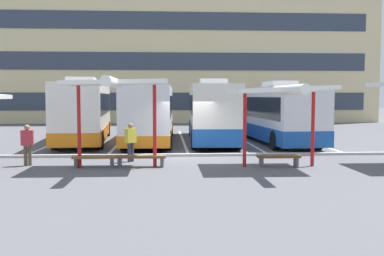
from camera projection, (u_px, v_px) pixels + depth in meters
ground_plane at (189, 156)px, 19.77m from camera, size 160.00×160.00×0.00m
terminal_building at (175, 48)px, 48.57m from camera, size 42.57×10.44×18.98m
coach_bus_0 at (85, 112)px, 25.89m from camera, size 3.44×10.84×3.81m
coach_bus_1 at (151, 113)px, 25.98m from camera, size 2.84×11.47×3.68m
coach_bus_2 at (211, 113)px, 26.35m from camera, size 3.00×11.66×3.73m
coach_bus_3 at (271, 114)px, 26.39m from camera, size 3.17×12.23×3.61m
lane_stripe_0 at (59, 141)px, 26.26m from camera, size 0.16×14.00×0.01m
lane_stripe_1 at (121, 141)px, 26.49m from camera, size 0.16×14.00×0.01m
lane_stripe_2 at (183, 141)px, 26.72m from camera, size 0.16×14.00×0.01m
lane_stripe_3 at (243, 140)px, 26.95m from camera, size 0.16×14.00×0.01m
lane_stripe_4 at (303, 140)px, 27.18m from camera, size 0.16×14.00×0.01m
waiting_shelter_1 at (116, 85)px, 16.23m from camera, size 3.89×4.27×3.42m
bench_2 at (94, 159)px, 16.68m from camera, size 1.68×0.46×0.45m
bench_3 at (141, 158)px, 16.79m from camera, size 1.98×0.57×0.45m
waiting_shelter_2 at (281, 92)px, 16.41m from camera, size 3.70×4.64×3.15m
bench_4 at (279, 158)px, 16.84m from camera, size 1.68×0.45×0.45m
platform_kerb at (189, 155)px, 19.76m from camera, size 44.00×0.24×0.12m
waiting_passenger_0 at (131, 140)px, 18.03m from camera, size 0.49×0.49×1.63m
waiting_passenger_2 at (27, 142)px, 17.04m from camera, size 0.49×0.27×1.63m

